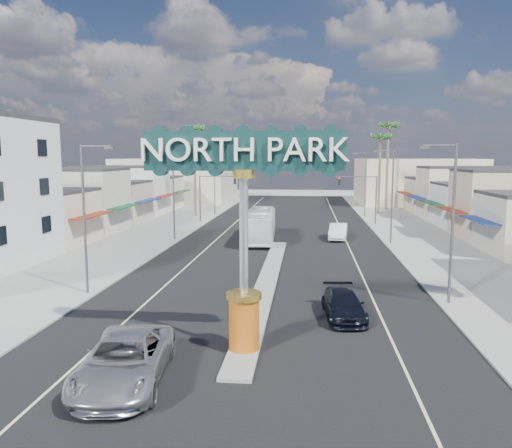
% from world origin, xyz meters
% --- Properties ---
extents(ground, '(160.00, 160.00, 0.00)m').
position_xyz_m(ground, '(0.00, 30.00, 0.00)').
color(ground, gray).
rests_on(ground, ground).
extents(road, '(20.00, 120.00, 0.01)m').
position_xyz_m(road, '(0.00, 30.00, 0.01)').
color(road, black).
rests_on(road, ground).
extents(median_island, '(1.30, 30.00, 0.16)m').
position_xyz_m(median_island, '(0.00, 14.00, 0.08)').
color(median_island, gray).
rests_on(median_island, ground).
extents(sidewalk_left, '(8.00, 120.00, 0.12)m').
position_xyz_m(sidewalk_left, '(-14.00, 30.00, 0.06)').
color(sidewalk_left, gray).
rests_on(sidewalk_left, ground).
extents(sidewalk_right, '(8.00, 120.00, 0.12)m').
position_xyz_m(sidewalk_right, '(14.00, 30.00, 0.06)').
color(sidewalk_right, gray).
rests_on(sidewalk_right, ground).
extents(storefront_row_left, '(12.00, 42.00, 6.00)m').
position_xyz_m(storefront_row_left, '(-24.00, 43.00, 3.00)').
color(storefront_row_left, beige).
rests_on(storefront_row_left, ground).
extents(storefront_row_right, '(12.00, 42.00, 6.00)m').
position_xyz_m(storefront_row_right, '(24.00, 43.00, 3.00)').
color(storefront_row_right, '#B7B29E').
rests_on(storefront_row_right, ground).
extents(backdrop_far_left, '(20.00, 20.00, 8.00)m').
position_xyz_m(backdrop_far_left, '(-22.00, 75.00, 4.00)').
color(backdrop_far_left, '#B7B29E').
rests_on(backdrop_far_left, ground).
extents(backdrop_far_right, '(20.00, 20.00, 8.00)m').
position_xyz_m(backdrop_far_right, '(22.00, 75.00, 4.00)').
color(backdrop_far_right, beige).
rests_on(backdrop_far_right, ground).
extents(gateway_sign, '(8.20, 1.50, 9.15)m').
position_xyz_m(gateway_sign, '(0.00, 1.98, 5.93)').
color(gateway_sign, '#C9560F').
rests_on(gateway_sign, median_island).
extents(traffic_signal_left, '(5.09, 0.45, 6.00)m').
position_xyz_m(traffic_signal_left, '(-9.18, 43.99, 4.27)').
color(traffic_signal_left, '#47474C').
rests_on(traffic_signal_left, ground).
extents(traffic_signal_right, '(5.09, 0.45, 6.00)m').
position_xyz_m(traffic_signal_right, '(9.18, 43.99, 4.27)').
color(traffic_signal_right, '#47474C').
rests_on(traffic_signal_right, ground).
extents(streetlight_l_near, '(2.03, 0.22, 9.00)m').
position_xyz_m(streetlight_l_near, '(-10.43, 10.00, 5.07)').
color(streetlight_l_near, '#47474C').
rests_on(streetlight_l_near, ground).
extents(streetlight_l_mid, '(2.03, 0.22, 9.00)m').
position_xyz_m(streetlight_l_mid, '(-10.43, 30.00, 5.07)').
color(streetlight_l_mid, '#47474C').
rests_on(streetlight_l_mid, ground).
extents(streetlight_l_far, '(2.03, 0.22, 9.00)m').
position_xyz_m(streetlight_l_far, '(-10.43, 52.00, 5.07)').
color(streetlight_l_far, '#47474C').
rests_on(streetlight_l_far, ground).
extents(streetlight_r_near, '(2.03, 0.22, 9.00)m').
position_xyz_m(streetlight_r_near, '(10.43, 10.00, 5.07)').
color(streetlight_r_near, '#47474C').
rests_on(streetlight_r_near, ground).
extents(streetlight_r_mid, '(2.03, 0.22, 9.00)m').
position_xyz_m(streetlight_r_mid, '(10.43, 30.00, 5.07)').
color(streetlight_r_mid, '#47474C').
rests_on(streetlight_r_mid, ground).
extents(streetlight_r_far, '(2.03, 0.22, 9.00)m').
position_xyz_m(streetlight_r_far, '(10.43, 52.00, 5.07)').
color(streetlight_r_far, '#47474C').
rests_on(streetlight_r_far, ground).
extents(palm_left_far, '(2.60, 2.60, 13.10)m').
position_xyz_m(palm_left_far, '(-13.00, 50.00, 11.50)').
color(palm_left_far, brown).
rests_on(palm_left_far, ground).
extents(palm_right_mid, '(2.60, 2.60, 12.10)m').
position_xyz_m(palm_right_mid, '(13.00, 56.00, 10.60)').
color(palm_right_mid, brown).
rests_on(palm_right_mid, ground).
extents(palm_right_far, '(2.60, 2.60, 14.10)m').
position_xyz_m(palm_right_far, '(15.00, 62.00, 12.39)').
color(palm_right_far, brown).
rests_on(palm_right_far, ground).
extents(suv_left, '(3.61, 6.62, 1.76)m').
position_xyz_m(suv_left, '(-3.99, -1.37, 0.88)').
color(suv_left, '#ADADB2').
rests_on(suv_left, ground).
extents(suv_right, '(2.31, 4.89, 1.38)m').
position_xyz_m(suv_right, '(4.53, 7.08, 0.69)').
color(suv_right, black).
rests_on(suv_right, ground).
extents(car_parked_right, '(2.22, 5.06, 1.62)m').
position_xyz_m(car_parked_right, '(5.75, 32.29, 0.81)').
color(car_parked_right, white).
rests_on(car_parked_right, ground).
extents(city_bus, '(3.03, 11.26, 3.11)m').
position_xyz_m(city_bus, '(-2.00, 30.73, 1.55)').
color(city_bus, white).
rests_on(city_bus, ground).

